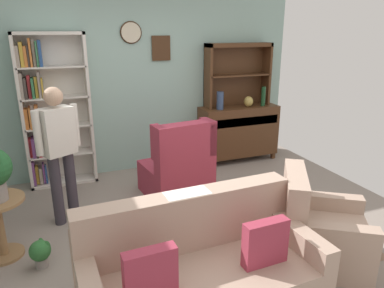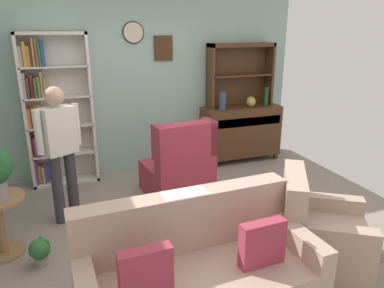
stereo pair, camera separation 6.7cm
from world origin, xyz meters
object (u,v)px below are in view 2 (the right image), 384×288
Objects in this scene: potted_plant_small at (40,250)px; vase_tall at (222,101)px; person_reading at (60,146)px; book_stack at (166,213)px; sideboard at (241,131)px; coffee_table at (169,227)px; couch_floral at (198,276)px; vase_round at (251,102)px; bottle_wine at (266,96)px; wingback_chair at (179,169)px; bookshelf at (53,110)px; sideboard_hutch at (240,66)px; armchair_floral at (318,234)px.

vase_tall is at bearing 33.91° from potted_plant_small.
person_reading is 1.46m from book_stack.
sideboard is 2.96m from coffee_table.
couch_floral is 2.29× the size of coffee_table.
person_reading is (-2.95, -1.02, -0.10)m from vase_round.
bottle_wine reaches higher than wingback_chair.
bookshelf is 2.91m from sideboard_hutch.
wingback_chair is at bearing 75.47° from couch_floral.
bookshelf is 3.27m from couch_floral.
person_reading reaches higher than potted_plant_small.
wingback_chair reaches higher than coffee_table.
sideboard_hutch reaches higher than coffee_table.
vase_tall reaches higher than wingback_chair.
person_reading reaches higher than vase_tall.
vase_round is 2.99m from book_stack.
potted_plant_small is at bearing 138.43° from couch_floral.
bottle_wine is at bearing 26.16° from wingback_chair.
vase_round is 3.80m from potted_plant_small.
sideboard_hutch is 3.18m from book_stack.
book_stack is (-0.01, 0.08, 0.11)m from coffee_table.
wingback_chair is at bearing 67.44° from coffee_table.
vase_round is 0.63× the size of potted_plant_small.
sideboard is at bearing 152.83° from vase_round.
sideboard is at bearing 21.06° from person_reading.
bookshelf is 2.49m from vase_tall.
couch_floral is 2.15m from person_reading.
armchair_floral is 1.41m from coffee_table.
vase_tall is 0.78m from bottle_wine.
couch_floral is at bearing -125.40° from vase_round.
coffee_table is at bearing -84.52° from book_stack.
vase_tall is 0.27× the size of wingback_chair.
coffee_table is at bearing -52.29° from person_reading.
potted_plant_small is 0.17× the size of person_reading.
vase_round is 0.54× the size of bottle_wine.
armchair_floral reaches higher than book_stack.
wingback_chair is 1.52m from person_reading.
bookshelf is at bearing 83.58° from potted_plant_small.
armchair_floral is (-0.62, -2.75, -0.22)m from sideboard.
vase_tall is 2.79m from armchair_floral.
bottle_wine is 0.30× the size of armchair_floral.
vase_round is at bearing 19.06° from person_reading.
vase_tall is 0.88× the size of bottle_wine.
sideboard_hutch is at bearing 126.48° from vase_round.
bookshelf is 7.77× the size of potted_plant_small.
sideboard_hutch reaches higher than couch_floral.
armchair_floral is 5.16× the size of book_stack.
armchair_floral is 2.83m from person_reading.
book_stack is (-2.07, -2.10, -0.54)m from vase_round.
wingback_chair is at bearing 4.70° from person_reading.
vase_tall is at bearing -178.51° from vase_round.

